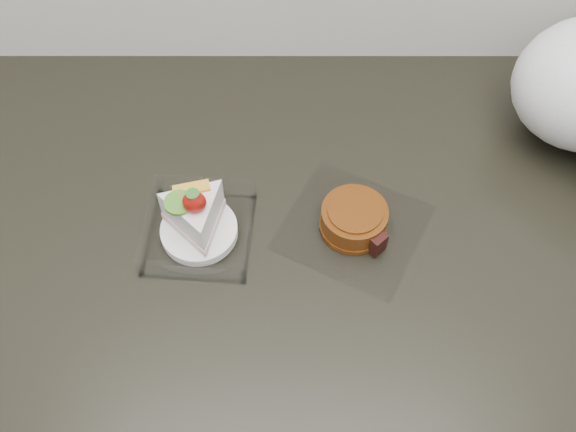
# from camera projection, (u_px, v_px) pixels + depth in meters

# --- Properties ---
(counter) EXTENTS (2.04, 0.64, 0.90)m
(counter) POSITION_uv_depth(u_px,v_px,m) (294.00, 361.00, 1.17)
(counter) COLOR black
(counter) RESTS_ON ground
(cake_tray) EXTENTS (0.14, 0.14, 0.10)m
(cake_tray) POSITION_uv_depth(u_px,v_px,m) (198.00, 223.00, 0.77)
(cake_tray) COLOR white
(cake_tray) RESTS_ON counter
(mooncake_wrap) EXTENTS (0.21, 0.21, 0.04)m
(mooncake_wrap) POSITION_uv_depth(u_px,v_px,m) (354.00, 221.00, 0.78)
(mooncake_wrap) COLOR white
(mooncake_wrap) RESTS_ON counter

